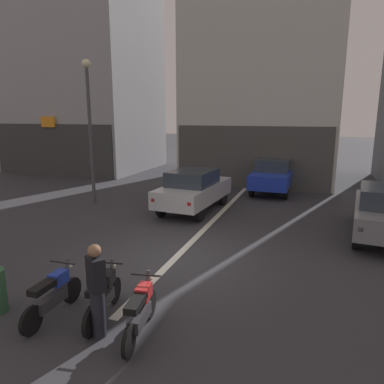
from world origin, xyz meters
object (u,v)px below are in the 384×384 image
(car_blue_down_street, at_px, (273,174))
(motorcycle_black_row_left_mid, at_px, (103,295))
(street_lamp, at_px, (89,117))
(motorcycle_blue_row_leftmost, at_px, (53,294))
(person_by_motorcycles, at_px, (97,290))
(car_silver_crossing_near, at_px, (194,189))
(motorcycle_red_row_centre, at_px, (141,310))

(car_blue_down_street, relative_size, motorcycle_black_row_left_mid, 2.49)
(street_lamp, bearing_deg, motorcycle_blue_row_leftmost, -60.16)
(car_blue_down_street, relative_size, person_by_motorcycles, 2.47)
(car_silver_crossing_near, distance_m, motorcycle_black_row_left_mid, 7.83)
(motorcycle_red_row_centre, relative_size, person_by_motorcycles, 0.99)
(motorcycle_black_row_left_mid, bearing_deg, car_blue_down_street, 82.55)
(street_lamp, bearing_deg, motorcycle_red_row_centre, -50.91)
(car_blue_down_street, height_order, person_by_motorcycles, person_by_motorcycles)
(car_blue_down_street, height_order, motorcycle_black_row_left_mid, car_blue_down_street)
(street_lamp, height_order, person_by_motorcycles, street_lamp)
(motorcycle_black_row_left_mid, bearing_deg, street_lamp, 125.67)
(motorcycle_red_row_centre, height_order, person_by_motorcycles, person_by_motorcycles)
(person_by_motorcycles, bearing_deg, car_silver_crossing_near, 97.90)
(car_silver_crossing_near, xyz_separation_m, motorcycle_black_row_left_mid, (0.91, -7.76, -0.43))
(motorcycle_black_row_left_mid, relative_size, person_by_motorcycles, 0.99)
(car_silver_crossing_near, xyz_separation_m, motorcycle_red_row_centre, (1.81, -8.01, -0.43))
(person_by_motorcycles, bearing_deg, motorcycle_red_row_centre, 22.61)
(street_lamp, distance_m, motorcycle_blue_row_leftmost, 9.45)
(street_lamp, bearing_deg, car_silver_crossing_near, 4.41)
(car_silver_crossing_near, relative_size, car_blue_down_street, 1.03)
(street_lamp, bearing_deg, person_by_motorcycles, -54.99)
(car_blue_down_street, bearing_deg, motorcycle_red_row_centre, -93.24)
(motorcycle_blue_row_leftmost, bearing_deg, car_silver_crossing_near, 90.07)
(motorcycle_black_row_left_mid, relative_size, motorcycle_red_row_centre, 1.00)
(street_lamp, xyz_separation_m, person_by_motorcycles, (5.56, -7.95, -2.81))
(car_silver_crossing_near, distance_m, motorcycle_red_row_centre, 8.22)
(street_lamp, relative_size, motorcycle_black_row_left_mid, 3.57)
(car_blue_down_street, relative_size, motorcycle_blue_row_leftmost, 2.46)
(motorcycle_black_row_left_mid, xyz_separation_m, motorcycle_red_row_centre, (0.90, -0.25, 0.00))
(car_silver_crossing_near, bearing_deg, motorcycle_blue_row_leftmost, -89.93)
(street_lamp, bearing_deg, motorcycle_black_row_left_mid, -54.33)
(car_blue_down_street, bearing_deg, street_lamp, -144.57)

